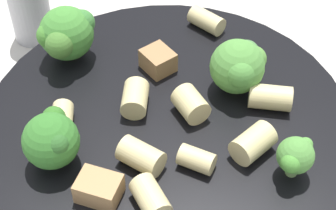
# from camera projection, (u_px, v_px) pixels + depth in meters

# --- Properties ---
(ground_plane) EXTENTS (2.00, 2.00, 0.00)m
(ground_plane) POSITION_uv_depth(u_px,v_px,m) (168.00, 149.00, 0.39)
(ground_plane) COLOR beige
(pasta_bowl) EXTENTS (0.24, 0.24, 0.04)m
(pasta_bowl) POSITION_uv_depth(u_px,v_px,m) (168.00, 130.00, 0.38)
(pasta_bowl) COLOR black
(pasta_bowl) RESTS_ON ground_plane
(broccoli_floret_0) EXTENTS (0.04, 0.03, 0.04)m
(broccoli_floret_0) POSITION_uv_depth(u_px,v_px,m) (50.00, 136.00, 0.33)
(broccoli_floret_0) COLOR #93B766
(broccoli_floret_0) RESTS_ON pasta_bowl
(broccoli_floret_1) EXTENTS (0.04, 0.04, 0.04)m
(broccoli_floret_1) POSITION_uv_depth(u_px,v_px,m) (66.00, 34.00, 0.39)
(broccoli_floret_1) COLOR #93B766
(broccoli_floret_1) RESTS_ON pasta_bowl
(broccoli_floret_2) EXTENTS (0.02, 0.02, 0.03)m
(broccoli_floret_2) POSITION_uv_depth(u_px,v_px,m) (295.00, 156.00, 0.32)
(broccoli_floret_2) COLOR #84AD60
(broccoli_floret_2) RESTS_ON pasta_bowl
(broccoli_floret_3) EXTENTS (0.04, 0.04, 0.04)m
(broccoli_floret_3) POSITION_uv_depth(u_px,v_px,m) (239.00, 65.00, 0.37)
(broccoli_floret_3) COLOR #84AD60
(broccoli_floret_3) RESTS_ON pasta_bowl
(rigatoni_0) EXTENTS (0.03, 0.03, 0.02)m
(rigatoni_0) POSITION_uv_depth(u_px,v_px,m) (270.00, 97.00, 0.37)
(rigatoni_0) COLOR beige
(rigatoni_0) RESTS_ON pasta_bowl
(rigatoni_1) EXTENTS (0.02, 0.03, 0.02)m
(rigatoni_1) POSITION_uv_depth(u_px,v_px,m) (253.00, 143.00, 0.34)
(rigatoni_1) COLOR beige
(rigatoni_1) RESTS_ON pasta_bowl
(rigatoni_2) EXTENTS (0.03, 0.02, 0.01)m
(rigatoni_2) POSITION_uv_depth(u_px,v_px,m) (62.00, 119.00, 0.36)
(rigatoni_2) COLOR beige
(rigatoni_2) RESTS_ON pasta_bowl
(rigatoni_3) EXTENTS (0.03, 0.03, 0.02)m
(rigatoni_3) POSITION_uv_depth(u_px,v_px,m) (135.00, 98.00, 0.37)
(rigatoni_3) COLOR beige
(rigatoni_3) RESTS_ON pasta_bowl
(rigatoni_4) EXTENTS (0.03, 0.03, 0.02)m
(rigatoni_4) POSITION_uv_depth(u_px,v_px,m) (141.00, 156.00, 0.33)
(rigatoni_4) COLOR beige
(rigatoni_4) RESTS_ON pasta_bowl
(rigatoni_5) EXTENTS (0.02, 0.02, 0.02)m
(rigatoni_5) POSITION_uv_depth(u_px,v_px,m) (191.00, 104.00, 0.36)
(rigatoni_5) COLOR beige
(rigatoni_5) RESTS_ON pasta_bowl
(rigatoni_6) EXTENTS (0.03, 0.02, 0.01)m
(rigatoni_6) POSITION_uv_depth(u_px,v_px,m) (207.00, 21.00, 0.42)
(rigatoni_6) COLOR beige
(rigatoni_6) RESTS_ON pasta_bowl
(rigatoni_7) EXTENTS (0.03, 0.02, 0.02)m
(rigatoni_7) POSITION_uv_depth(u_px,v_px,m) (150.00, 198.00, 0.31)
(rigatoni_7) COLOR beige
(rigatoni_7) RESTS_ON pasta_bowl
(rigatoni_8) EXTENTS (0.03, 0.02, 0.01)m
(rigatoni_8) POSITION_uv_depth(u_px,v_px,m) (197.00, 159.00, 0.33)
(rigatoni_8) COLOR beige
(rigatoni_8) RESTS_ON pasta_bowl
(chicken_chunk_0) EXTENTS (0.02, 0.02, 0.02)m
(chicken_chunk_0) POSITION_uv_depth(u_px,v_px,m) (158.00, 60.00, 0.39)
(chicken_chunk_0) COLOR #A87A4C
(chicken_chunk_0) RESTS_ON pasta_bowl
(chicken_chunk_1) EXTENTS (0.03, 0.03, 0.01)m
(chicken_chunk_1) POSITION_uv_depth(u_px,v_px,m) (99.00, 189.00, 0.32)
(chicken_chunk_1) COLOR tan
(chicken_chunk_1) RESTS_ON pasta_bowl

